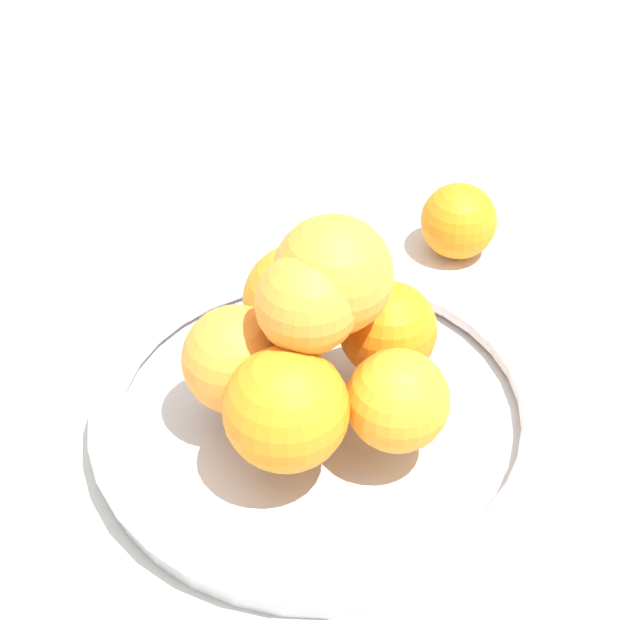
# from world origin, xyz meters

# --- Properties ---
(ground_plane) EXTENTS (4.00, 4.00, 0.00)m
(ground_plane) POSITION_xyz_m (0.00, 0.00, 0.00)
(ground_plane) COLOR beige
(fruit_bowl) EXTENTS (0.32, 0.32, 0.03)m
(fruit_bowl) POSITION_xyz_m (0.00, 0.00, 0.02)
(fruit_bowl) COLOR silver
(fruit_bowl) RESTS_ON ground_plane
(orange_pile) EXTENTS (0.19, 0.17, 0.14)m
(orange_pile) POSITION_xyz_m (0.00, -0.00, 0.09)
(orange_pile) COLOR orange
(orange_pile) RESTS_ON fruit_bowl
(stray_orange) EXTENTS (0.06, 0.06, 0.06)m
(stray_orange) POSITION_xyz_m (-0.20, 0.13, 0.03)
(stray_orange) COLOR orange
(stray_orange) RESTS_ON ground_plane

